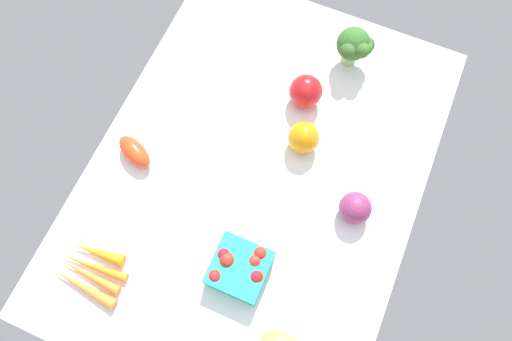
{
  "coord_description": "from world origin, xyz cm",
  "views": [
    {
      "loc": [
        -34.21,
        -14.71,
        106.86
      ],
      "look_at": [
        0.0,
        0.0,
        4.0
      ],
      "focal_mm": 32.78,
      "sensor_mm": 36.0,
      "label": 1
    }
  ],
  "objects_px": {
    "roma_tomato": "(135,152)",
    "broccoli_head": "(355,46)",
    "bell_pepper_red": "(306,92)",
    "bell_pepper_orange": "(304,138)",
    "carrot_bunch": "(90,271)",
    "berry_basket": "(240,268)",
    "red_onion_center": "(355,208)"
  },
  "relations": [
    {
      "from": "roma_tomato",
      "to": "red_onion_center",
      "type": "relative_size",
      "value": 1.34
    },
    {
      "from": "red_onion_center",
      "to": "bell_pepper_orange",
      "type": "bearing_deg",
      "value": 56.16
    },
    {
      "from": "carrot_bunch",
      "to": "roma_tomato",
      "type": "bearing_deg",
      "value": 7.72
    },
    {
      "from": "berry_basket",
      "to": "bell_pepper_orange",
      "type": "bearing_deg",
      "value": -2.66
    },
    {
      "from": "carrot_bunch",
      "to": "red_onion_center",
      "type": "bearing_deg",
      "value": -53.76
    },
    {
      "from": "berry_basket",
      "to": "red_onion_center",
      "type": "xyz_separation_m",
      "value": [
        0.22,
        -0.18,
        0.0
      ]
    },
    {
      "from": "bell_pepper_orange",
      "to": "bell_pepper_red",
      "type": "xyz_separation_m",
      "value": [
        0.12,
        0.04,
        0.0
      ]
    },
    {
      "from": "bell_pepper_red",
      "to": "red_onion_center",
      "type": "bearing_deg",
      "value": -137.62
    },
    {
      "from": "broccoli_head",
      "to": "red_onion_center",
      "type": "relative_size",
      "value": 1.53
    },
    {
      "from": "roma_tomato",
      "to": "broccoli_head",
      "type": "xyz_separation_m",
      "value": [
        0.45,
        -0.39,
        0.05
      ]
    },
    {
      "from": "bell_pepper_orange",
      "to": "broccoli_head",
      "type": "relative_size",
      "value": 0.73
    },
    {
      "from": "carrot_bunch",
      "to": "broccoli_head",
      "type": "xyz_separation_m",
      "value": [
        0.74,
        -0.35,
        0.06
      ]
    },
    {
      "from": "bell_pepper_orange",
      "to": "berry_basket",
      "type": "bearing_deg",
      "value": 177.34
    },
    {
      "from": "bell_pepper_orange",
      "to": "broccoli_head",
      "type": "distance_m",
      "value": 0.27
    },
    {
      "from": "bell_pepper_red",
      "to": "red_onion_center",
      "type": "xyz_separation_m",
      "value": [
        -0.23,
        -0.21,
        -0.01
      ]
    },
    {
      "from": "bell_pepper_red",
      "to": "carrot_bunch",
      "type": "relative_size",
      "value": 0.52
    },
    {
      "from": "roma_tomato",
      "to": "bell_pepper_red",
      "type": "xyz_separation_m",
      "value": [
        0.3,
        -0.32,
        0.02
      ]
    },
    {
      "from": "bell_pepper_orange",
      "to": "carrot_bunch",
      "type": "xyz_separation_m",
      "value": [
        -0.47,
        0.32,
        -0.03
      ]
    },
    {
      "from": "roma_tomato",
      "to": "broccoli_head",
      "type": "relative_size",
      "value": 0.88
    },
    {
      "from": "bell_pepper_red",
      "to": "carrot_bunch",
      "type": "distance_m",
      "value": 0.65
    },
    {
      "from": "bell_pepper_red",
      "to": "broccoli_head",
      "type": "xyz_separation_m",
      "value": [
        0.15,
        -0.07,
        0.03
      ]
    },
    {
      "from": "roma_tomato",
      "to": "bell_pepper_red",
      "type": "bearing_deg",
      "value": -112.45
    },
    {
      "from": "bell_pepper_orange",
      "to": "carrot_bunch",
      "type": "height_order",
      "value": "bell_pepper_orange"
    },
    {
      "from": "roma_tomato",
      "to": "bell_pepper_red",
      "type": "relative_size",
      "value": 1.13
    },
    {
      "from": "roma_tomato",
      "to": "broccoli_head",
      "type": "distance_m",
      "value": 0.6
    },
    {
      "from": "roma_tomato",
      "to": "broccoli_head",
      "type": "height_order",
      "value": "broccoli_head"
    },
    {
      "from": "carrot_bunch",
      "to": "red_onion_center",
      "type": "distance_m",
      "value": 0.6
    },
    {
      "from": "bell_pepper_orange",
      "to": "berry_basket",
      "type": "distance_m",
      "value": 0.34
    },
    {
      "from": "red_onion_center",
      "to": "bell_pepper_red",
      "type": "bearing_deg",
      "value": 42.38
    },
    {
      "from": "bell_pepper_red",
      "to": "bell_pepper_orange",
      "type": "bearing_deg",
      "value": -160.92
    },
    {
      "from": "bell_pepper_red",
      "to": "berry_basket",
      "type": "bearing_deg",
      "value": -176.92
    },
    {
      "from": "berry_basket",
      "to": "broccoli_head",
      "type": "xyz_separation_m",
      "value": [
        0.6,
        -0.04,
        0.04
      ]
    }
  ]
}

